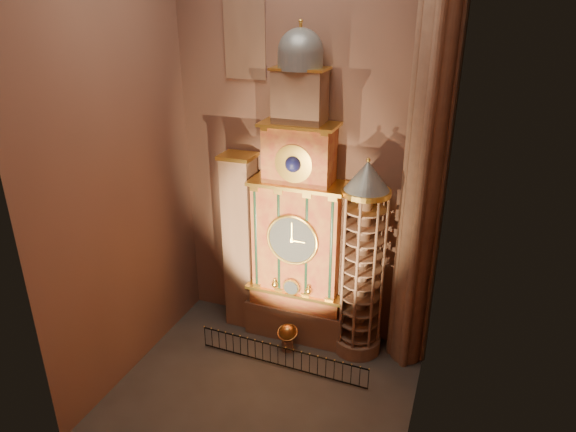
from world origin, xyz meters
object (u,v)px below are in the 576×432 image
at_px(astronomical_clock, 299,226).
at_px(portrait_tower, 241,242).
at_px(stair_turret, 362,263).
at_px(iron_railing, 282,357).
at_px(celestial_globe, 287,335).

height_order(astronomical_clock, portrait_tower, astronomical_clock).
bearing_deg(stair_turret, iron_railing, -138.48).
distance_m(stair_turret, celestial_globe, 5.73).
distance_m(portrait_tower, iron_railing, 6.59).
bearing_deg(portrait_tower, celestial_globe, -26.97).
bearing_deg(celestial_globe, stair_turret, 22.59).
distance_m(astronomical_clock, stair_turret, 3.78).
height_order(portrait_tower, iron_railing, portrait_tower).
xyz_separation_m(stair_turret, celestial_globe, (-3.49, -1.45, -4.31)).
bearing_deg(astronomical_clock, portrait_tower, 179.71).
xyz_separation_m(astronomical_clock, iron_railing, (0.23, -3.16, -6.02)).
bearing_deg(astronomical_clock, celestial_globe, -89.76).
height_order(portrait_tower, celestial_globe, portrait_tower).
relative_size(celestial_globe, iron_railing, 0.18).
relative_size(portrait_tower, iron_railing, 1.12).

